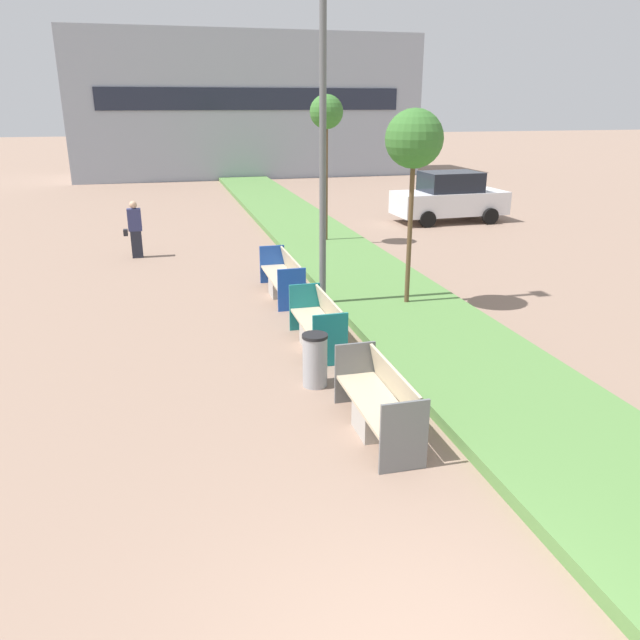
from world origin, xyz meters
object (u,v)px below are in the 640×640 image
(street_lamp_post, at_px, (323,76))
(pedestrian_walking, at_px, (135,229))
(litter_bin, at_px, (315,360))
(sapling_tree_near, at_px, (414,141))
(bench_teal_frame, at_px, (318,328))
(parked_car_distant, at_px, (450,197))
(bench_blue_frame, at_px, (283,280))
(bench_grey_frame, at_px, (379,408))
(sapling_tree_far, at_px, (326,114))

(street_lamp_post, relative_size, pedestrian_walking, 5.33)
(litter_bin, bearing_deg, pedestrian_walking, 106.51)
(litter_bin, relative_size, street_lamp_post, 0.10)
(sapling_tree_near, distance_m, pedestrian_walking, 9.15)
(bench_teal_frame, height_order, parked_car_distant, parked_car_distant)
(bench_teal_frame, height_order, bench_blue_frame, same)
(bench_grey_frame, bearing_deg, street_lamp_post, 83.45)
(litter_bin, xyz_separation_m, sapling_tree_near, (2.88, 3.26, 3.13))
(bench_teal_frame, xyz_separation_m, parked_car_distant, (8.00, 11.24, 0.55))
(bench_blue_frame, xyz_separation_m, parked_car_distant, (7.99, 7.90, 0.54))
(bench_teal_frame, height_order, litter_bin, bench_teal_frame)
(bench_blue_frame, bearing_deg, sapling_tree_far, 64.60)
(pedestrian_walking, distance_m, parked_car_distant, 11.79)
(litter_bin, relative_size, sapling_tree_far, 0.19)
(street_lamp_post, height_order, pedestrian_walking, street_lamp_post)
(bench_blue_frame, relative_size, sapling_tree_near, 0.57)
(street_lamp_post, relative_size, sapling_tree_near, 2.09)
(bench_blue_frame, bearing_deg, street_lamp_post, -65.18)
(bench_blue_frame, distance_m, sapling_tree_far, 6.64)
(bench_teal_frame, distance_m, parked_car_distant, 13.81)
(sapling_tree_far, bearing_deg, bench_blue_frame, -115.40)
(sapling_tree_far, bearing_deg, pedestrian_walking, -177.67)
(bench_grey_frame, relative_size, bench_blue_frame, 0.84)
(bench_blue_frame, xyz_separation_m, sapling_tree_near, (2.40, -1.72, 3.19))
(sapling_tree_near, height_order, pedestrian_walking, sapling_tree_near)
(litter_bin, xyz_separation_m, parked_car_distant, (8.47, 12.88, 0.48))
(bench_grey_frame, relative_size, street_lamp_post, 0.23)
(sapling_tree_far, distance_m, parked_car_distant, 6.98)
(street_lamp_post, bearing_deg, bench_grey_frame, -96.55)
(bench_blue_frame, bearing_deg, bench_teal_frame, -90.09)
(bench_teal_frame, xyz_separation_m, bench_blue_frame, (0.01, 3.34, 0.01))
(bench_blue_frame, bearing_deg, bench_grey_frame, -90.04)
(bench_blue_frame, bearing_deg, parked_car_distant, 44.66)
(bench_blue_frame, height_order, parked_car_distant, parked_car_distant)
(street_lamp_post, xyz_separation_m, parked_car_distant, (7.38, 9.21, -3.86))
(bench_blue_frame, height_order, sapling_tree_far, sapling_tree_far)
(bench_grey_frame, height_order, bench_blue_frame, same)
(litter_bin, relative_size, sapling_tree_near, 0.21)
(bench_teal_frame, height_order, pedestrian_walking, pedestrian_walking)
(bench_grey_frame, height_order, parked_car_distant, parked_car_distant)
(bench_teal_frame, bearing_deg, sapling_tree_far, 74.02)
(sapling_tree_far, height_order, pedestrian_walking, sapling_tree_far)
(bench_teal_frame, bearing_deg, street_lamp_post, 73.15)
(bench_blue_frame, relative_size, pedestrian_walking, 1.45)
(bench_teal_frame, height_order, sapling_tree_near, sapling_tree_near)
(sapling_tree_far, bearing_deg, sapling_tree_near, -90.00)
(litter_bin, bearing_deg, parked_car_distant, 56.67)
(litter_bin, bearing_deg, bench_grey_frame, -74.06)
(bench_teal_frame, distance_m, pedestrian_walking, 8.84)
(sapling_tree_near, relative_size, sapling_tree_far, 0.93)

